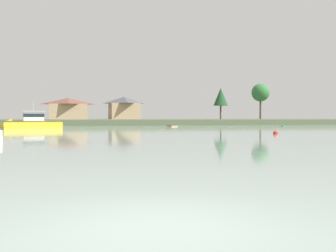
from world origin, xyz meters
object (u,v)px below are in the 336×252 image
Objects in this scene: dinghy_sand at (172,126)px; mooring_buoy_green at (283,126)px; cruiser_yellow at (27,125)px; mooring_buoy_red at (276,133)px.

dinghy_sand is 20.87m from mooring_buoy_green.
dinghy_sand is at bearing 19.45° from cruiser_yellow.
dinghy_sand is 5.74× the size of mooring_buoy_green.
dinghy_sand is at bearing 171.32° from mooring_buoy_green.
dinghy_sand is 5.81× the size of mooring_buoy_red.
mooring_buoy_red is at bearing -87.04° from dinghy_sand.
mooring_buoy_red is at bearing -120.63° from mooring_buoy_green.
mooring_buoy_green is (20.63, -3.15, -0.04)m from dinghy_sand.
cruiser_yellow reaches higher than dinghy_sand.
mooring_buoy_red is 0.99× the size of mooring_buoy_green.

